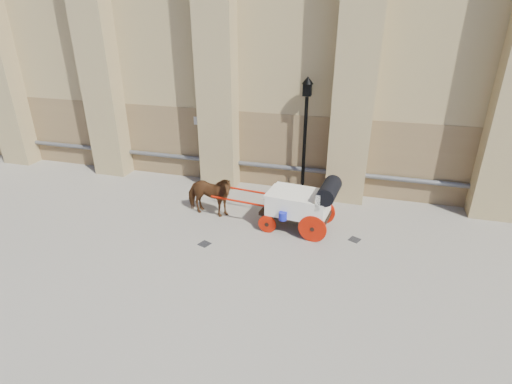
% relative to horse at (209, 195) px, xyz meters
% --- Properties ---
extents(ground, '(90.00, 90.00, 0.00)m').
position_rel_horse_xyz_m(ground, '(0.43, -0.93, -0.77)').
color(ground, slate).
rests_on(ground, ground).
extents(horse, '(1.87, 0.95, 1.54)m').
position_rel_horse_xyz_m(horse, '(0.00, 0.00, 0.00)').
color(horse, '#573215').
rests_on(horse, ground).
extents(carriage, '(4.25, 1.59, 1.82)m').
position_rel_horse_xyz_m(carriage, '(3.27, -0.10, 0.21)').
color(carriage, black).
rests_on(carriage, ground).
extents(street_lamp, '(0.42, 0.42, 4.49)m').
position_rel_horse_xyz_m(street_lamp, '(2.82, 2.61, 1.63)').
color(street_lamp, black).
rests_on(street_lamp, ground).
extents(drain_grate_near, '(0.41, 0.41, 0.01)m').
position_rel_horse_xyz_m(drain_grate_near, '(0.54, -1.83, -0.76)').
color(drain_grate_near, black).
rests_on(drain_grate_near, ground).
extents(drain_grate_far, '(0.42, 0.42, 0.01)m').
position_rel_horse_xyz_m(drain_grate_far, '(5.00, -0.31, -0.76)').
color(drain_grate_far, black).
rests_on(drain_grate_far, ground).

